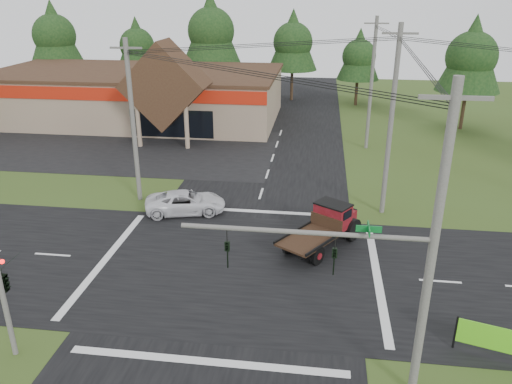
# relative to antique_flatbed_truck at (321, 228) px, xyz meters

# --- Properties ---
(ground) EXTENTS (120.00, 120.00, 0.00)m
(ground) POSITION_rel_antique_flatbed_truck_xyz_m (-4.16, -2.74, -1.16)
(ground) COLOR #3A4D1B
(ground) RESTS_ON ground
(road_ns) EXTENTS (12.00, 120.00, 0.02)m
(road_ns) POSITION_rel_antique_flatbed_truck_xyz_m (-4.16, -2.74, -1.15)
(road_ns) COLOR black
(road_ns) RESTS_ON ground
(road_ew) EXTENTS (120.00, 12.00, 0.02)m
(road_ew) POSITION_rel_antique_flatbed_truck_xyz_m (-4.16, -2.74, -1.15)
(road_ew) COLOR black
(road_ew) RESTS_ON ground
(parking_apron) EXTENTS (28.00, 14.00, 0.02)m
(parking_apron) POSITION_rel_antique_flatbed_truck_xyz_m (-18.16, 16.26, -1.14)
(parking_apron) COLOR black
(parking_apron) RESTS_ON ground
(cvs_building) EXTENTS (30.40, 18.20, 9.19)m
(cvs_building) POSITION_rel_antique_flatbed_truck_xyz_m (-19.87, 26.83, 1.62)
(cvs_building) COLOR #9D816A
(cvs_building) RESTS_ON ground
(traffic_signal_mast) EXTENTS (8.12, 0.24, 7.00)m
(traffic_signal_mast) POSITION_rel_antique_flatbed_truck_xyz_m (1.66, -10.24, 3.27)
(traffic_signal_mast) COLOR #595651
(traffic_signal_mast) RESTS_ON ground
(traffic_signal_corner) EXTENTS (0.53, 2.48, 4.40)m
(traffic_signal_corner) POSITION_rel_antique_flatbed_truck_xyz_m (-11.66, -10.06, 2.36)
(traffic_signal_corner) COLOR #595651
(traffic_signal_corner) RESTS_ON ground
(utility_pole_nr) EXTENTS (2.00, 0.30, 11.00)m
(utility_pole_nr) POSITION_rel_antique_flatbed_truck_xyz_m (3.34, -10.24, 4.48)
(utility_pole_nr) COLOR #595651
(utility_pole_nr) RESTS_ON ground
(utility_pole_nw) EXTENTS (2.00, 0.30, 10.50)m
(utility_pole_nw) POSITION_rel_antique_flatbed_truck_xyz_m (-12.16, 5.26, 4.23)
(utility_pole_nw) COLOR #595651
(utility_pole_nw) RESTS_ON ground
(utility_pole_ne) EXTENTS (2.00, 0.30, 11.50)m
(utility_pole_ne) POSITION_rel_antique_flatbed_truck_xyz_m (3.84, 5.26, 4.73)
(utility_pole_ne) COLOR #595651
(utility_pole_ne) RESTS_ON ground
(utility_pole_n) EXTENTS (2.00, 0.30, 11.20)m
(utility_pole_n) POSITION_rel_antique_flatbed_truck_xyz_m (3.84, 19.26, 4.58)
(utility_pole_n) COLOR #595651
(utility_pole_n) RESTS_ON ground
(tree_row_a) EXTENTS (6.72, 6.72, 12.12)m
(tree_row_a) POSITION_rel_antique_flatbed_truck_xyz_m (-34.16, 37.26, 6.89)
(tree_row_a) COLOR #332316
(tree_row_a) RESTS_ON ground
(tree_row_b) EXTENTS (5.60, 5.60, 10.10)m
(tree_row_b) POSITION_rel_antique_flatbed_truck_xyz_m (-24.16, 39.26, 5.55)
(tree_row_b) COLOR #332316
(tree_row_b) RESTS_ON ground
(tree_row_c) EXTENTS (7.28, 7.28, 13.13)m
(tree_row_c) POSITION_rel_antique_flatbed_truck_xyz_m (-14.16, 38.26, 7.56)
(tree_row_c) COLOR #332316
(tree_row_c) RESTS_ON ground
(tree_row_d) EXTENTS (6.16, 6.16, 11.11)m
(tree_row_d) POSITION_rel_antique_flatbed_truck_xyz_m (-4.16, 39.26, 6.22)
(tree_row_d) COLOR #332316
(tree_row_d) RESTS_ON ground
(tree_row_e) EXTENTS (5.04, 5.04, 9.09)m
(tree_row_e) POSITION_rel_antique_flatbed_truck_xyz_m (3.84, 37.26, 4.87)
(tree_row_e) COLOR #332316
(tree_row_e) RESTS_ON ground
(tree_side_ne) EXTENTS (6.16, 6.16, 11.11)m
(tree_side_ne) POSITION_rel_antique_flatbed_truck_xyz_m (13.84, 27.26, 6.22)
(tree_side_ne) COLOR #332316
(tree_side_ne) RESTS_ON ground
(antique_flatbed_truck) EXTENTS (4.82, 5.80, 2.32)m
(antique_flatbed_truck) POSITION_rel_antique_flatbed_truck_xyz_m (0.00, 0.00, 0.00)
(antique_flatbed_truck) COLOR #540C0C
(antique_flatbed_truck) RESTS_ON ground
(white_pickup) EXTENTS (5.40, 3.48, 1.39)m
(white_pickup) POSITION_rel_antique_flatbed_truck_xyz_m (-8.52, 3.60, -0.47)
(white_pickup) COLOR silver
(white_pickup) RESTS_ON ground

